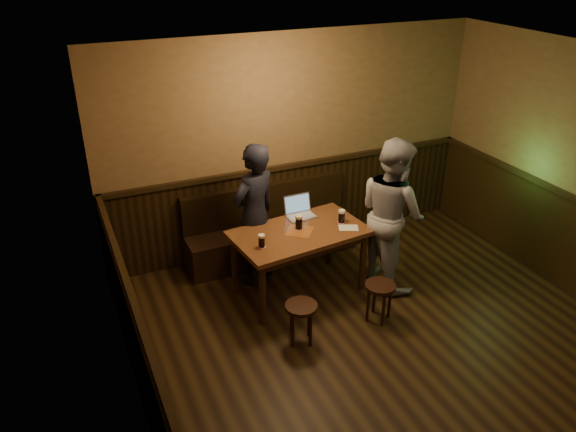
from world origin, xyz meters
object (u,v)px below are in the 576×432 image
Objects in this scene: pint_left at (262,241)px; laptop at (299,211)px; bench at (270,234)px; stool_left at (301,312)px; person_grey at (392,213)px; pint_mid at (299,222)px; stool_right at (380,292)px; pint_right at (342,216)px; person_suit at (254,215)px; pub_table at (299,239)px.

laptop is (0.69, 0.52, -0.01)m from pint_left.
bench is 0.78m from laptop.
bench is 4.85× the size of stool_left.
pint_left is at bearing 85.69° from person_grey.
stool_left is at bearing -113.25° from pint_mid.
person_grey is (1.45, 0.63, 0.54)m from stool_left.
stool_right is (0.56, -1.74, 0.05)m from bench.
pint_mid reaches higher than pint_left.
laptop reaches higher than stool_right.
pint_right reaches higher than stool_right.
person_grey is at bearing -20.79° from pint_right.
stool_left is at bearing -101.97° from bench.
laptop is (0.54, 1.21, 0.50)m from stool_left.
pint_left is at bearing -158.43° from pint_mid.
laptop is 0.54m from person_suit.
person_suit is at bearing 153.09° from pint_right.
pint_left is 0.88× the size of pint_mid.
bench reaches higher than stool_left.
stool_right is 0.99m from pint_right.
laptop is at bearing 66.00° from stool_left.
pub_table is at bearing -108.03° from pint_mid.
pint_left reaches higher than stool_left.
bench reaches higher than pub_table.
bench is at bearing 78.03° from stool_left.
pint_mid is at bearing -88.83° from bench.
pint_left is 0.08× the size of person_grey.
pint_right is (0.53, -0.90, 0.57)m from bench.
stool_right is at bearing -88.06° from pint_right.
pint_right is at bearing -59.22° from bench.
pub_table is 3.49× the size of stool_left.
bench is at bearing 107.92° from stool_right.
pint_right is (0.90, 0.84, 0.52)m from stool_left.
pub_table is 1.12m from person_grey.
person_grey is (1.08, -1.10, 0.60)m from bench.
pint_mid is 0.50× the size of laptop.
person_grey reaches higher than person_suit.
laptop is 0.19× the size of person_grey.
person_suit is (-0.37, 0.45, 0.18)m from pub_table.
pint_right is at bearing -45.69° from laptop.
pint_mid is 1.06× the size of pint_right.
person_suit is at bearing 133.84° from pint_mid.
pint_left is 0.63m from person_suit.
pint_left is at bearing -169.39° from pub_table.
stool_left is 1.67m from person_grey.
person_grey is (1.08, -0.21, 0.21)m from pub_table.
bench is at bearing -154.39° from person_suit.
laptop is at bearing 58.57° from pub_table.
person_grey is (0.52, 0.64, 0.55)m from stool_right.
person_suit is (-0.54, 0.09, 0.01)m from laptop.
stool_right is (0.93, -0.00, -0.00)m from stool_left.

